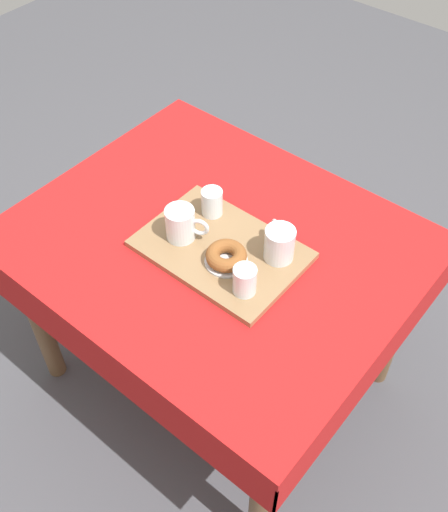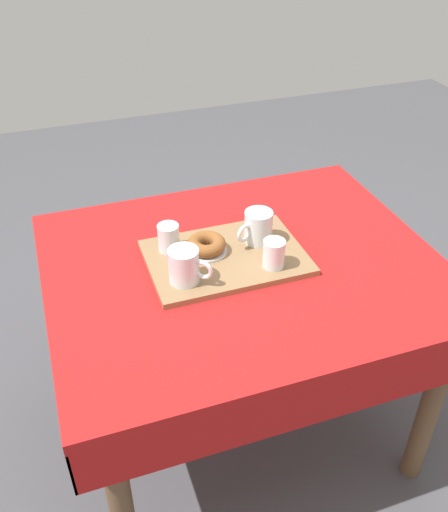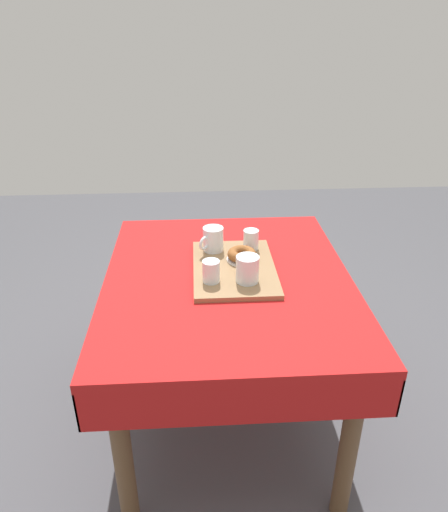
% 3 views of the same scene
% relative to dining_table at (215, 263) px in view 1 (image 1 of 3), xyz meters
% --- Properties ---
extents(ground_plane, '(6.00, 6.00, 0.00)m').
position_rel_dining_table_xyz_m(ground_plane, '(0.00, 0.00, -0.62)').
color(ground_plane, '#47474C').
extents(dining_table, '(1.13, 0.93, 0.72)m').
position_rel_dining_table_xyz_m(dining_table, '(0.00, 0.00, 0.00)').
color(dining_table, red).
rests_on(dining_table, ground).
extents(serving_tray, '(0.45, 0.31, 0.02)m').
position_rel_dining_table_xyz_m(serving_tray, '(-0.05, 0.03, 0.11)').
color(serving_tray, olive).
rests_on(serving_tray, dining_table).
extents(tea_mug_left, '(0.11, 0.10, 0.10)m').
position_rel_dining_table_xyz_m(tea_mug_left, '(-0.19, -0.05, 0.17)').
color(tea_mug_left, white).
rests_on(tea_mug_left, serving_tray).
extents(tea_mug_right, '(0.12, 0.08, 0.10)m').
position_rel_dining_table_xyz_m(tea_mug_right, '(0.07, 0.06, 0.17)').
color(tea_mug_right, white).
rests_on(tea_mug_right, serving_tray).
extents(water_glass_near, '(0.06, 0.06, 0.08)m').
position_rel_dining_table_xyz_m(water_glass_near, '(-0.19, 0.11, 0.16)').
color(water_glass_near, white).
rests_on(water_glass_near, serving_tray).
extents(water_glass_far, '(0.06, 0.06, 0.08)m').
position_rel_dining_table_xyz_m(water_glass_far, '(0.06, -0.07, 0.16)').
color(water_glass_far, white).
rests_on(water_glass_far, serving_tray).
extents(donut_plate_left, '(0.12, 0.12, 0.01)m').
position_rel_dining_table_xyz_m(donut_plate_left, '(-0.09, 0.06, 0.13)').
color(donut_plate_left, silver).
rests_on(donut_plate_left, serving_tray).
extents(sugar_donut_left, '(0.11, 0.11, 0.04)m').
position_rel_dining_table_xyz_m(sugar_donut_left, '(-0.09, 0.06, 0.15)').
color(sugar_donut_left, brown).
rests_on(sugar_donut_left, donut_plate_left).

